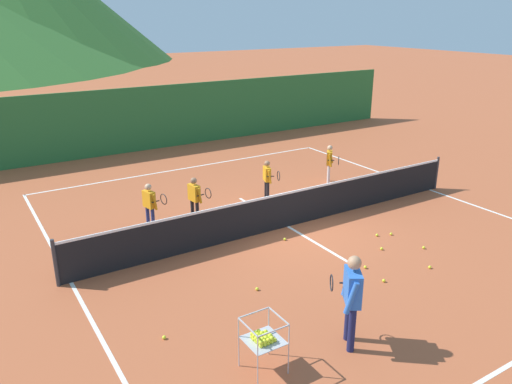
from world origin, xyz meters
TOP-DOWN VIEW (x-y plane):
  - ground_plane at (0.00, 0.00)m, footprint 120.00×120.00m
  - line_baseline_far at (0.00, 6.29)m, footprint 11.09×0.08m
  - line_sideline_west at (-5.54, 0.00)m, footprint 0.08×12.68m
  - line_sideline_east at (5.54, 0.00)m, footprint 0.08×12.68m
  - line_service_center at (0.00, 0.00)m, footprint 0.08×5.03m
  - tennis_net at (0.00, 0.00)m, footprint 11.66×0.08m
  - instructor at (-2.03, -4.63)m, footprint 0.55×0.83m
  - student_0 at (-3.11, 1.73)m, footprint 0.51×0.55m
  - student_1 at (-1.93, 1.54)m, footprint 0.47×0.58m
  - student_2 at (0.64, 1.98)m, footprint 0.41×0.67m
  - student_3 at (3.29, 2.29)m, footprint 0.46×0.69m
  - ball_cart at (-3.61, -4.41)m, footprint 0.58×0.58m
  - tennis_ball_0 at (-0.56, -0.66)m, footprint 0.07×0.07m
  - tennis_ball_1 at (1.56, -1.70)m, footprint 0.07×0.07m
  - tennis_ball_2 at (0.03, -3.44)m, footprint 0.07×0.07m
  - tennis_ball_3 at (-2.41, -2.32)m, footprint 0.07×0.07m
  - tennis_ball_4 at (-4.62, -2.84)m, footprint 0.07×0.07m
  - tennis_ball_6 at (1.32, -3.55)m, footprint 0.07×0.07m
  - tennis_ball_7 at (1.09, -2.32)m, footprint 0.07×0.07m
  - tennis_ball_8 at (1.91, -1.83)m, footprint 0.07×0.07m
  - tennis_ball_9 at (0.11, -2.79)m, footprint 0.07×0.07m
  - tennis_ball_10 at (1.99, -2.81)m, footprint 0.07×0.07m
  - windscreen_fence at (0.00, 9.56)m, footprint 24.39×0.08m

SIDE VIEW (x-z plane):
  - ground_plane at x=0.00m, z-range 0.00..0.00m
  - line_baseline_far at x=0.00m, z-range 0.00..0.01m
  - line_sideline_west at x=-5.54m, z-range 0.00..0.01m
  - line_sideline_east at x=5.54m, z-range 0.00..0.01m
  - line_service_center at x=0.00m, z-range 0.00..0.01m
  - tennis_ball_0 at x=-0.56m, z-range 0.00..0.07m
  - tennis_ball_1 at x=1.56m, z-range 0.00..0.07m
  - tennis_ball_2 at x=0.03m, z-range 0.00..0.07m
  - tennis_ball_3 at x=-2.41m, z-range 0.00..0.07m
  - tennis_ball_4 at x=-4.62m, z-range 0.00..0.07m
  - tennis_ball_6 at x=1.32m, z-range 0.00..0.07m
  - tennis_ball_7 at x=1.09m, z-range 0.00..0.07m
  - tennis_ball_8 at x=1.91m, z-range 0.00..0.07m
  - tennis_ball_9 at x=0.11m, z-range 0.00..0.07m
  - tennis_ball_10 at x=1.99m, z-range 0.00..0.07m
  - tennis_net at x=0.00m, z-range -0.03..1.02m
  - ball_cart at x=-3.61m, z-range 0.15..1.05m
  - student_2 at x=0.64m, z-range 0.13..1.35m
  - student_0 at x=-3.11m, z-range 0.13..1.38m
  - student_1 at x=-1.93m, z-range 0.13..1.39m
  - student_3 at x=3.29m, z-range 0.13..1.39m
  - instructor at x=-2.03m, z-range 0.17..1.84m
  - windscreen_fence at x=0.00m, z-range 0.00..2.58m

